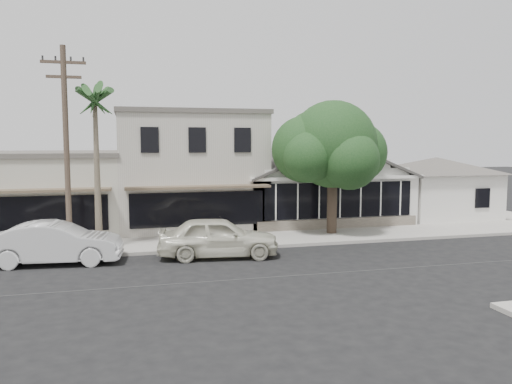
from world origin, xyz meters
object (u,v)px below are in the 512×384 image
object	(u,v)px
utility_pole	(66,147)
car_0	(218,237)
shade_tree	(330,147)
car_1	(56,243)

from	to	relation	value
utility_pole	car_0	bearing A→B (deg)	-13.18
shade_tree	car_0	bearing A→B (deg)	-151.14
car_0	shade_tree	distance (m)	8.59
car_1	car_0	bearing A→B (deg)	-88.80
car_1	shade_tree	size ratio (longest dim) A/B	0.73
car_1	utility_pole	bearing A→B (deg)	-19.00
shade_tree	utility_pole	bearing A→B (deg)	-170.16
utility_pole	shade_tree	xyz separation A→B (m)	(12.95, 2.25, -0.06)
car_0	car_1	bearing A→B (deg)	93.20
car_1	shade_tree	world-z (taller)	shade_tree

